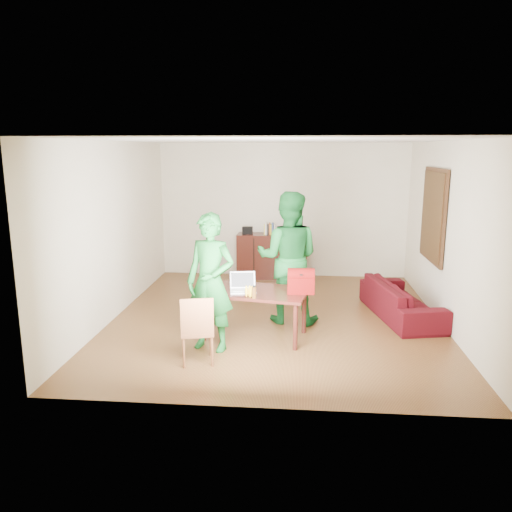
# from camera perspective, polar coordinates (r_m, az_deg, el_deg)

# --- Properties ---
(room) EXTENTS (5.20, 5.70, 2.90)m
(room) POSITION_cam_1_polar(r_m,az_deg,el_deg) (7.62, 2.45, 2.52)
(room) COLOR #432210
(room) RESTS_ON ground
(table) EXTENTS (1.56, 1.05, 0.67)m
(table) POSITION_cam_1_polar(r_m,az_deg,el_deg) (6.91, -0.15, -4.56)
(table) COLOR black
(table) RESTS_ON ground
(chair) EXTENTS (0.47, 0.46, 0.87)m
(chair) POSITION_cam_1_polar(r_m,az_deg,el_deg) (6.25, -6.70, -9.83)
(chair) COLOR brown
(chair) RESTS_ON ground
(person_near) EXTENTS (0.75, 0.60, 1.80)m
(person_near) POSITION_cam_1_polar(r_m,az_deg,el_deg) (6.45, -5.22, -3.02)
(person_near) COLOR #135920
(person_near) RESTS_ON ground
(person_far) EXTENTS (1.04, 0.85, 1.98)m
(person_far) POSITION_cam_1_polar(r_m,az_deg,el_deg) (7.47, 3.68, -0.19)
(person_far) COLOR #145D24
(person_far) RESTS_ON ground
(laptop) EXTENTS (0.38, 0.29, 0.24)m
(laptop) POSITION_cam_1_polar(r_m,az_deg,el_deg) (6.81, -1.48, -3.73)
(laptop) COLOR white
(laptop) RESTS_ON table
(bananas) EXTENTS (0.17, 0.11, 0.06)m
(bananas) POSITION_cam_1_polar(r_m,az_deg,el_deg) (6.58, -0.76, -4.44)
(bananas) COLOR gold
(bananas) RESTS_ON table
(bottle) EXTENTS (0.07, 0.07, 0.17)m
(bottle) POSITION_cam_1_polar(r_m,az_deg,el_deg) (6.50, -0.22, -4.13)
(bottle) COLOR #5B3614
(bottle) RESTS_ON table
(red_bag) EXTENTS (0.36, 0.22, 0.27)m
(red_bag) POSITION_cam_1_polar(r_m,az_deg,el_deg) (6.76, 5.15, -3.12)
(red_bag) COLOR #690709
(red_bag) RESTS_ON table
(sofa) EXTENTS (1.09, 1.98, 0.55)m
(sofa) POSITION_cam_1_polar(r_m,az_deg,el_deg) (8.13, 16.26, -4.84)
(sofa) COLOR #3B070D
(sofa) RESTS_ON ground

